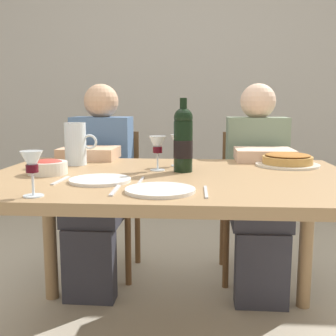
{
  "coord_description": "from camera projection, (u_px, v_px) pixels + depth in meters",
  "views": [
    {
      "loc": [
        0.11,
        -1.64,
        1.05
      ],
      "look_at": [
        -0.0,
        -0.04,
        0.79
      ],
      "focal_mm": 43.99,
      "sensor_mm": 36.0,
      "label": 1
    }
  ],
  "objects": [
    {
      "name": "diner_right",
      "position": [
        258.0,
        182.0,
        2.28
      ],
      "size": [
        0.34,
        0.5,
        1.16
      ],
      "rotation": [
        0.0,
        0.0,
        3.14
      ],
      "color": "gray",
      "rests_on": "ground"
    },
    {
      "name": "back_wall",
      "position": [
        187.0,
        65.0,
        3.84
      ],
      "size": [
        8.0,
        0.1,
        2.8
      ],
      "primitive_type": "cube",
      "color": "#B2ADA3",
      "rests_on": "ground"
    },
    {
      "name": "wine_glass_right_diner",
      "position": [
        32.0,
        164.0,
        1.27
      ],
      "size": [
        0.07,
        0.07,
        0.14
      ],
      "color": "silver",
      "rests_on": "dining_table"
    },
    {
      "name": "diner_left",
      "position": [
        98.0,
        180.0,
        2.34
      ],
      "size": [
        0.34,
        0.5,
        1.16
      ],
      "rotation": [
        0.0,
        0.0,
        3.13
      ],
      "color": "#4C6B93",
      "rests_on": "ground"
    },
    {
      "name": "chair_right",
      "position": [
        252.0,
        194.0,
        2.53
      ],
      "size": [
        0.4,
        0.4,
        0.87
      ],
      "rotation": [
        0.0,
        0.0,
        3.14
      ],
      "color": "brown",
      "rests_on": "ground"
    },
    {
      "name": "dinner_plate_right_setting",
      "position": [
        160.0,
        190.0,
        1.35
      ],
      "size": [
        0.23,
        0.23,
        0.01
      ],
      "primitive_type": "cylinder",
      "color": "white",
      "rests_on": "dining_table"
    },
    {
      "name": "dinner_plate_left_setting",
      "position": [
        100.0,
        180.0,
        1.53
      ],
      "size": [
        0.23,
        0.23,
        0.01
      ],
      "primitive_type": "cylinder",
      "color": "white",
      "rests_on": "dining_table"
    },
    {
      "name": "baked_tart",
      "position": [
        287.0,
        160.0,
        1.91
      ],
      "size": [
        0.29,
        0.29,
        0.06
      ],
      "color": "silver",
      "rests_on": "dining_table"
    },
    {
      "name": "salad_bowl",
      "position": [
        48.0,
        166.0,
        1.68
      ],
      "size": [
        0.16,
        0.16,
        0.06
      ],
      "color": "silver",
      "rests_on": "dining_table"
    },
    {
      "name": "dining_table",
      "position": [
        170.0,
        197.0,
        1.68
      ],
      "size": [
        1.5,
        1.0,
        0.76
      ],
      "color": "#9E7A51",
      "rests_on": "ground"
    },
    {
      "name": "wine_glass_spare",
      "position": [
        178.0,
        144.0,
        1.9
      ],
      "size": [
        0.07,
        0.07,
        0.15
      ],
      "color": "silver",
      "rests_on": "dining_table"
    },
    {
      "name": "chair_left",
      "position": [
        108.0,
        192.0,
        2.59
      ],
      "size": [
        0.41,
        0.41,
        0.87
      ],
      "rotation": [
        0.0,
        0.0,
        3.13
      ],
      "color": "brown",
      "rests_on": "ground"
    },
    {
      "name": "knife_right_setting",
      "position": [
        206.0,
        192.0,
        1.34
      ],
      "size": [
        0.01,
        0.18,
        0.0
      ],
      "primitive_type": "cube",
      "rotation": [
        0.0,
        0.0,
        1.58
      ],
      "color": "silver",
      "rests_on": "dining_table"
    },
    {
      "name": "spoon_right_setting",
      "position": [
        115.0,
        190.0,
        1.36
      ],
      "size": [
        0.02,
        0.16,
        0.0
      ],
      "primitive_type": "cube",
      "rotation": [
        0.0,
        0.0,
        1.6
      ],
      "color": "silver",
      "rests_on": "dining_table"
    },
    {
      "name": "water_pitcher",
      "position": [
        76.0,
        146.0,
        1.93
      ],
      "size": [
        0.15,
        0.1,
        0.2
      ],
      "color": "silver",
      "rests_on": "dining_table"
    },
    {
      "name": "wine_bottle",
      "position": [
        183.0,
        140.0,
        1.73
      ],
      "size": [
        0.08,
        0.08,
        0.31
      ],
      "color": "black",
      "rests_on": "dining_table"
    },
    {
      "name": "wine_glass_centre",
      "position": [
        158.0,
        146.0,
        1.77
      ],
      "size": [
        0.07,
        0.07,
        0.15
      ],
      "color": "silver",
      "rests_on": "dining_table"
    },
    {
      "name": "fork_left_setting",
      "position": [
        61.0,
        180.0,
        1.54
      ],
      "size": [
        0.02,
        0.16,
        0.0
      ],
      "primitive_type": "cube",
      "rotation": [
        0.0,
        0.0,
        1.51
      ],
      "color": "silver",
      "rests_on": "dining_table"
    },
    {
      "name": "knife_left_setting",
      "position": [
        140.0,
        182.0,
        1.51
      ],
      "size": [
        0.01,
        0.18,
        0.0
      ],
      "primitive_type": "cube",
      "rotation": [
        0.0,
        0.0,
        1.57
      ],
      "color": "silver",
      "rests_on": "dining_table"
    }
  ]
}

